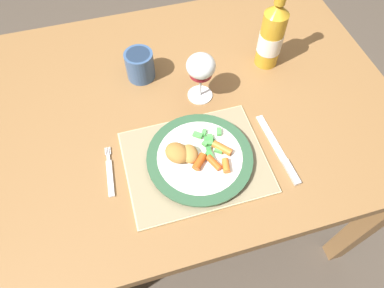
{
  "coord_description": "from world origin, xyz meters",
  "views": [
    {
      "loc": [
        -0.1,
        -0.6,
        1.48
      ],
      "look_at": [
        0.02,
        -0.17,
        0.78
      ],
      "focal_mm": 32.0,
      "sensor_mm": 36.0,
      "label": 1
    }
  ],
  "objects": [
    {
      "name": "dinner_plate",
      "position": [
        0.03,
        -0.2,
        0.76
      ],
      "size": [
        0.26,
        0.26,
        0.02
      ],
      "color": "white",
      "rests_on": "placemat"
    },
    {
      "name": "bottle",
      "position": [
        0.33,
        0.08,
        0.84
      ],
      "size": [
        0.07,
        0.07,
        0.28
      ],
      "color": "gold",
      "rests_on": "dining_table"
    },
    {
      "name": "breaded_croquettes",
      "position": [
        -0.01,
        -0.19,
        0.78
      ],
      "size": [
        0.09,
        0.08,
        0.04
      ],
      "color": "#A87033",
      "rests_on": "dinner_plate"
    },
    {
      "name": "table_knife",
      "position": [
        0.23,
        -0.24,
        0.74
      ],
      "size": [
        0.03,
        0.22,
        0.01
      ],
      "color": "silver",
      "rests_on": "dining_table"
    },
    {
      "name": "wine_glass",
      "position": [
        0.09,
        0.01,
        0.85
      ],
      "size": [
        0.08,
        0.08,
        0.15
      ],
      "color": "silver",
      "rests_on": "dining_table"
    },
    {
      "name": "placemat",
      "position": [
        0.02,
        -0.2,
        0.74
      ],
      "size": [
        0.35,
        0.27,
        0.01
      ],
      "color": "#CCB789",
      "rests_on": "dining_table"
    },
    {
      "name": "fork",
      "position": [
        -0.19,
        -0.17,
        0.74
      ],
      "size": [
        0.02,
        0.14,
        0.01
      ],
      "color": "silver",
      "rests_on": "dining_table"
    },
    {
      "name": "dining_table",
      "position": [
        0.0,
        0.0,
        0.65
      ],
      "size": [
        1.28,
        0.87,
        0.74
      ],
      "color": "olive",
      "rests_on": "ground"
    },
    {
      "name": "glazed_carrots",
      "position": [
        0.06,
        -0.22,
        0.78
      ],
      "size": [
        0.11,
        0.09,
        0.02
      ],
      "color": "#CC5119",
      "rests_on": "dinner_plate"
    },
    {
      "name": "green_beans_pile",
      "position": [
        0.07,
        -0.17,
        0.77
      ],
      "size": [
        0.08,
        0.1,
        0.02
      ],
      "color": "#4CA84C",
      "rests_on": "dinner_plate"
    },
    {
      "name": "ground_plane",
      "position": [
        0.0,
        0.0,
        0.0
      ],
      "size": [
        6.0,
        6.0,
        0.0
      ],
      "primitive_type": "plane",
      "color": "#4C4238"
    },
    {
      "name": "drinking_cup",
      "position": [
        -0.05,
        0.13,
        0.78
      ],
      "size": [
        0.08,
        0.08,
        0.08
      ],
      "color": "#385684",
      "rests_on": "dining_table"
    }
  ]
}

